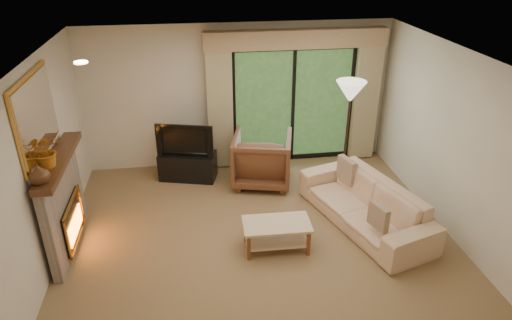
{
  "coord_description": "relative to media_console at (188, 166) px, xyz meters",
  "views": [
    {
      "loc": [
        -0.82,
        -5.33,
        3.94
      ],
      "look_at": [
        0.0,
        0.3,
        1.1
      ],
      "focal_mm": 32.0,
      "sensor_mm": 36.0,
      "label": 1
    }
  ],
  "objects": [
    {
      "name": "floor",
      "position": [
        0.98,
        -1.95,
        -0.24
      ],
      "size": [
        5.5,
        5.5,
        0.0
      ],
      "primitive_type": "plane",
      "color": "olive",
      "rests_on": "ground"
    },
    {
      "name": "ceiling",
      "position": [
        0.98,
        -1.95,
        2.36
      ],
      "size": [
        5.5,
        5.5,
        0.0
      ],
      "primitive_type": "plane",
      "rotation": [
        3.14,
        0.0,
        0.0
      ],
      "color": "white",
      "rests_on": "ground"
    },
    {
      "name": "wall_back",
      "position": [
        0.98,
        0.55,
        1.06
      ],
      "size": [
        5.0,
        0.0,
        5.0
      ],
      "primitive_type": "plane",
      "rotation": [
        1.57,
        0.0,
        0.0
      ],
      "color": "beige",
      "rests_on": "ground"
    },
    {
      "name": "wall_front",
      "position": [
        0.98,
        -4.45,
        1.06
      ],
      "size": [
        5.0,
        0.0,
        5.0
      ],
      "primitive_type": "plane",
      "rotation": [
        -1.57,
        0.0,
        0.0
      ],
      "color": "beige",
      "rests_on": "ground"
    },
    {
      "name": "wall_left",
      "position": [
        -1.77,
        -1.95,
        1.06
      ],
      "size": [
        0.0,
        5.0,
        5.0
      ],
      "primitive_type": "plane",
      "rotation": [
        1.57,
        0.0,
        1.57
      ],
      "color": "beige",
      "rests_on": "ground"
    },
    {
      "name": "wall_right",
      "position": [
        3.73,
        -1.95,
        1.06
      ],
      "size": [
        0.0,
        5.0,
        5.0
      ],
      "primitive_type": "plane",
      "rotation": [
        1.57,
        0.0,
        -1.57
      ],
      "color": "beige",
      "rests_on": "ground"
    },
    {
      "name": "fireplace",
      "position": [
        -1.65,
        -1.75,
        0.44
      ],
      "size": [
        0.24,
        1.7,
        1.37
      ],
      "primitive_type": null,
      "color": "gray",
      "rests_on": "floor"
    },
    {
      "name": "mirror",
      "position": [
        -1.74,
        -1.75,
        1.71
      ],
      "size": [
        0.07,
        1.45,
        1.02
      ],
      "primitive_type": null,
      "color": "gold",
      "rests_on": "wall_left"
    },
    {
      "name": "sliding_door",
      "position": [
        1.98,
        0.5,
        0.86
      ],
      "size": [
        2.26,
        0.1,
        2.16
      ],
      "primitive_type": null,
      "color": "black",
      "rests_on": "floor"
    },
    {
      "name": "curtain_left",
      "position": [
        0.63,
        0.39,
        0.96
      ],
      "size": [
        0.45,
        0.18,
        2.35
      ],
      "primitive_type": "cube",
      "color": "tan",
      "rests_on": "floor"
    },
    {
      "name": "curtain_right",
      "position": [
        3.33,
        0.39,
        0.96
      ],
      "size": [
        0.45,
        0.18,
        2.35
      ],
      "primitive_type": "cube",
      "color": "tan",
      "rests_on": "floor"
    },
    {
      "name": "cornice",
      "position": [
        1.98,
        0.41,
        2.08
      ],
      "size": [
        3.2,
        0.24,
        0.32
      ],
      "primitive_type": "cube",
      "color": "tan",
      "rests_on": "wall_back"
    },
    {
      "name": "media_console",
      "position": [
        0.0,
        0.0,
        0.0
      ],
      "size": [
        1.05,
        0.68,
        0.49
      ],
      "primitive_type": "cube",
      "rotation": [
        0.0,
        0.0,
        -0.26
      ],
      "color": "black",
      "rests_on": "floor"
    },
    {
      "name": "tv",
      "position": [
        0.0,
        0.0,
        0.53
      ],
      "size": [
        0.99,
        0.38,
        0.57
      ],
      "primitive_type": "imported",
      "rotation": [
        0.0,
        0.0,
        -0.26
      ],
      "color": "black",
      "rests_on": "media_console"
    },
    {
      "name": "armchair",
      "position": [
        1.28,
        -0.34,
        0.21
      ],
      "size": [
        1.17,
        1.2,
        0.91
      ],
      "primitive_type": "imported",
      "rotation": [
        0.0,
        0.0,
        2.91
      ],
      "color": "brown",
      "rests_on": "floor"
    },
    {
      "name": "sofa",
      "position": [
        2.59,
        -1.82,
        0.09
      ],
      "size": [
        1.54,
        2.46,
        0.67
      ],
      "primitive_type": "imported",
      "rotation": [
        0.0,
        0.0,
        -1.27
      ],
      "color": "#D3AA86",
      "rests_on": "floor"
    },
    {
      "name": "pillow_near",
      "position": [
        2.51,
        -2.48,
        0.31
      ],
      "size": [
        0.19,
        0.35,
        0.34
      ],
      "primitive_type": "cube",
      "rotation": [
        0.0,
        0.0,
        0.3
      ],
      "color": "brown",
      "rests_on": "sofa"
    },
    {
      "name": "pillow_far",
      "position": [
        2.51,
        -1.15,
        0.32
      ],
      "size": [
        0.22,
        0.41,
        0.39
      ],
      "primitive_type": "cube",
      "rotation": [
        0.0,
        0.0,
        0.3
      ],
      "color": "brown",
      "rests_on": "sofa"
    },
    {
      "name": "coffee_table",
      "position": [
        1.18,
        -2.22,
        -0.04
      ],
      "size": [
        0.93,
        0.53,
        0.41
      ],
      "primitive_type": null,
      "rotation": [
        0.0,
        0.0,
        -0.02
      ],
      "color": "#D0B083",
      "rests_on": "floor"
    },
    {
      "name": "floor_lamp",
      "position": [
        2.69,
        -0.52,
        0.67
      ],
      "size": [
        0.54,
        0.54,
        1.82
      ],
      "primitive_type": null,
      "rotation": [
        0.0,
        0.0,
        0.12
      ],
      "color": "#EEE7BD",
      "rests_on": "floor"
    },
    {
      "name": "vase",
      "position": [
        -1.63,
        -2.41,
        1.25
      ],
      "size": [
        0.27,
        0.27,
        0.25
      ],
      "primitive_type": "imported",
      "rotation": [
        0.0,
        0.0,
        -0.15
      ],
      "color": "#492A16",
      "rests_on": "fireplace"
    },
    {
      "name": "branches",
      "position": [
        -1.63,
        -2.0,
        1.34
      ],
      "size": [
        0.44,
        0.39,
        0.43
      ],
      "primitive_type": "imported",
      "rotation": [
        0.0,
        0.0,
        0.15
      ],
      "color": "#B06115",
      "rests_on": "fireplace"
    }
  ]
}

